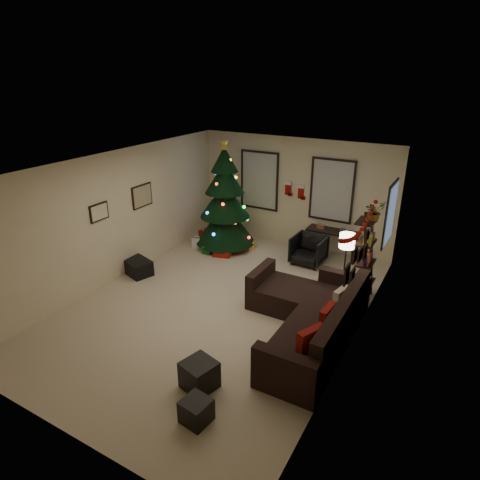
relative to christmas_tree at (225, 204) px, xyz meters
The scene contains 29 objects.
floor 3.05m from the christmas_tree, 60.79° to the right, with size 7.00×7.00×0.00m, color beige.
ceiling 3.23m from the christmas_tree, 60.79° to the right, with size 7.00×7.00×0.00m, color white.
wall_back 1.74m from the christmas_tree, 36.86° to the left, with size 5.00×5.00×0.00m, color beige.
wall_front 6.13m from the christmas_tree, 76.99° to the right, with size 5.00×5.00×0.00m, color beige.
wall_left 2.72m from the christmas_tree, 114.44° to the right, with size 7.00×7.00×0.00m, color beige.
wall_right 4.60m from the christmas_tree, 32.45° to the right, with size 7.00×7.00×0.00m, color beige.
window_back_left 1.17m from the christmas_tree, 66.86° to the left, with size 1.05×0.06×1.50m.
window_back_right 2.57m from the christmas_tree, 23.32° to the left, with size 1.05×0.06×1.50m.
window_right_wall 3.87m from the christmas_tree, ahead, with size 0.06×0.90×1.30m.
christmas_tree is the anchor object (origin of this frame).
presents 1.05m from the christmas_tree, 98.42° to the right, with size 1.50×1.01×0.30m.
sofa 4.14m from the christmas_tree, 37.93° to the right, with size 2.02×2.92×0.90m.
pillow_red_a 5.09m from the christmas_tree, 44.92° to the right, with size 0.12×0.46×0.46m, color maroon.
pillow_red_b 4.63m from the christmas_tree, 38.72° to the right, with size 0.11×0.41×0.41m, color maroon.
pillow_cream 4.23m from the christmas_tree, 31.17° to the right, with size 0.11×0.38×0.38m, color #BDB499.
ottoman_near 5.12m from the christmas_tree, 62.80° to the right, with size 0.43×0.43×0.41m, color black.
ottoman_far 5.73m from the christmas_tree, 62.39° to the right, with size 0.34×0.34×0.32m, color black.
desk 2.69m from the christmas_tree, 16.66° to the left, with size 1.22×0.44×0.66m.
desk_chair 2.32m from the christmas_tree, ahead, with size 0.66×0.62×0.68m, color black.
bookshelf 3.79m from the christmas_tree, 13.35° to the right, with size 0.30×0.54×1.85m.
potted_plant 3.81m from the christmas_tree, 11.31° to the right, with size 0.47×0.41×0.52m, color #4C4C4C.
floor_lamp 3.51m from the christmas_tree, 18.31° to the right, with size 0.29×0.29×1.37m.
art_map 2.06m from the christmas_tree, 123.28° to the right, with size 0.04×0.60×0.50m.
art_abstract 3.14m from the christmas_tree, 110.72° to the right, with size 0.04×0.45×0.35m.
gallery 4.64m from the christmas_tree, 33.35° to the right, with size 0.03×1.25×0.54m.
garland 4.66m from the christmas_tree, 32.92° to the right, with size 0.08×1.90×0.30m, color #A5140C, non-canonical shape.
stocking_left 1.61m from the christmas_tree, 38.36° to the left, with size 0.20×0.05×0.36m.
stocking_right 1.89m from the christmas_tree, 32.86° to the left, with size 0.20×0.05×0.36m.
storage_bin 2.61m from the christmas_tree, 111.83° to the right, with size 0.66×0.44×0.33m, color black.
Camera 1 is at (3.71, -5.77, 4.18)m, focal length 31.02 mm.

